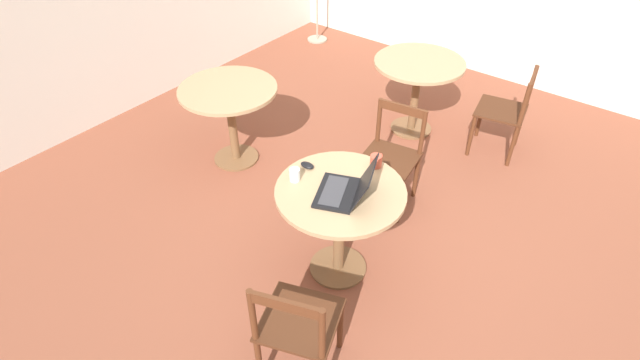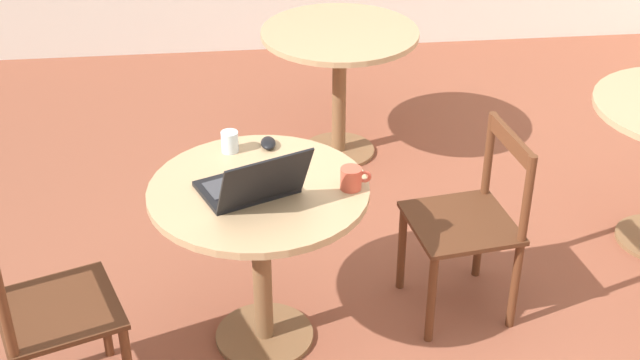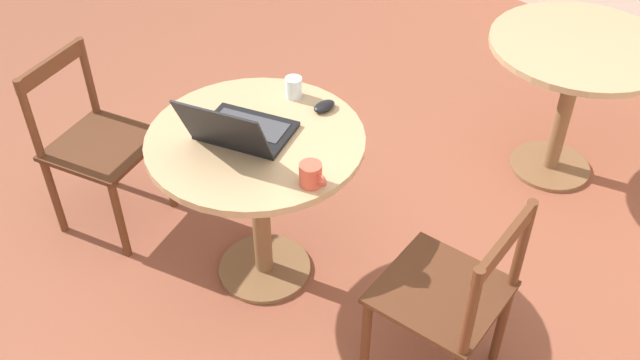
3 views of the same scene
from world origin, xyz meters
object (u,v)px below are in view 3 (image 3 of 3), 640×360
cafe_table_near (257,167)px  drinking_glass (294,87)px  mug (311,175)px  chair_near_left (96,144)px  mouse (324,106)px  chair_near_right (451,299)px  cafe_table_far (575,70)px  laptop (239,130)px

cafe_table_near → drinking_glass: 0.36m
mug → chair_near_left: bearing=-167.7°
mouse → mug: 0.46m
drinking_glass → chair_near_right: bearing=-9.6°
cafe_table_far → mouse: mouse is taller
laptop → drinking_glass: bearing=102.4°
laptop → cafe_table_far: bearing=71.7°
cafe_table_near → laptop: 0.20m
cafe_table_near → mug: size_ratio=7.14×
laptop → drinking_glass: laptop is taller
chair_near_left → mug: size_ratio=7.05×
drinking_glass → cafe_table_near: bearing=-71.3°
chair_near_left → drinking_glass: chair_near_left is taller
cafe_table_near → cafe_table_far: size_ratio=1.00×
laptop → mouse: bearing=78.1°
chair_near_right → mouse: chair_near_right is taller
chair_near_left → mouse: (0.83, 0.60, 0.32)m
cafe_table_near → chair_near_right: 0.89m
cafe_table_far → mouse: (-0.44, -1.21, 0.16)m
chair_near_left → mouse: size_ratio=8.22×
drinking_glass → cafe_table_far: bearing=64.2°
chair_near_right → mouse: (-0.81, 0.18, 0.32)m
chair_near_right → mouse: bearing=167.2°
cafe_table_near → laptop: laptop is taller
cafe_table_far → laptop: 1.67m
mouse → drinking_glass: 0.16m
mug → mouse: bearing=129.5°
mug → drinking_glass: bearing=143.3°
cafe_table_near → drinking_glass: (-0.10, 0.29, 0.19)m
chair_near_left → mouse: chair_near_left is taller
chair_near_left → mug: 1.20m
cafe_table_near → chair_near_right: chair_near_right is taller
cafe_table_near → chair_near_left: 0.84m
chair_near_right → laptop: (-0.89, -0.18, 0.35)m
cafe_table_near → mug: bearing=-6.6°
chair_near_right → chair_near_left: 1.69m
laptop → mouse: size_ratio=4.44×
cafe_table_near → cafe_table_far: (0.50, 1.52, 0.00)m
cafe_table_near → chair_near_left: size_ratio=1.01×
mouse → mug: (0.29, -0.35, 0.03)m
laptop → mug: bearing=2.2°
cafe_table_far → chair_near_right: 1.45m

